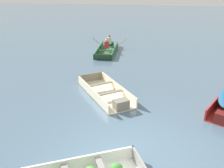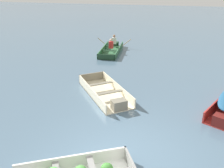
{
  "view_description": "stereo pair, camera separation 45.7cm",
  "coord_description": "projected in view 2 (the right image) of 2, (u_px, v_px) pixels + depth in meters",
  "views": [
    {
      "loc": [
        0.34,
        -5.53,
        4.54
      ],
      "look_at": [
        -1.27,
        4.05,
        0.35
      ],
      "focal_mm": 40.0,
      "sensor_mm": 36.0,
      "label": 1
    },
    {
      "loc": [
        0.79,
        -5.44,
        4.54
      ],
      "look_at": [
        -1.27,
        4.05,
        0.35
      ],
      "focal_mm": 40.0,
      "sensor_mm": 36.0,
      "label": 2
    }
  ],
  "objects": [
    {
      "name": "ground_plane",
      "position": [
        126.0,
        157.0,
        6.84
      ],
      "size": [
        80.0,
        80.0,
        0.0
      ],
      "primitive_type": "plane",
      "color": "slate"
    },
    {
      "name": "rowboat_green_with_crew",
      "position": [
        112.0,
        49.0,
        16.38
      ],
      "size": [
        2.34,
        3.38,
        0.9
      ],
      "color": "#387047",
      "rests_on": "ground"
    },
    {
      "name": "skiff_cream_mid_moored",
      "position": [
        106.0,
        93.0,
        10.23
      ],
      "size": [
        2.86,
        3.31,
        0.41
      ],
      "color": "beige",
      "rests_on": "ground"
    }
  ]
}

